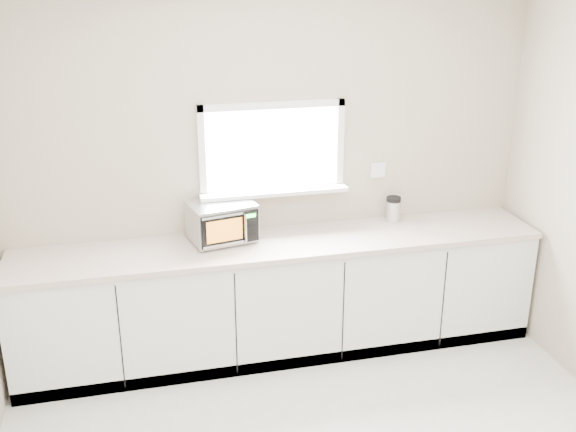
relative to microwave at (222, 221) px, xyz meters
name	(u,v)px	position (x,y,z in m)	size (l,w,h in m)	color
back_wall	(272,172)	(0.42, 0.19, 0.29)	(4.00, 0.17, 2.70)	#B5A990
cabinets	(281,299)	(0.42, -0.11, -0.63)	(3.92, 0.60, 0.88)	silver
countertop	(281,244)	(0.42, -0.12, -0.17)	(3.92, 0.64, 0.04)	beige
microwave	(222,221)	(0.00, 0.00, 0.00)	(0.51, 0.44, 0.29)	black
knife_block	(214,230)	(-0.07, -0.07, -0.04)	(0.12, 0.20, 0.27)	#483119
cutting_board	(222,216)	(0.02, 0.13, -0.01)	(0.29, 0.29, 0.02)	#955739
coffee_grinder	(393,209)	(1.37, 0.08, -0.05)	(0.15, 0.15, 0.20)	#B4B7BC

